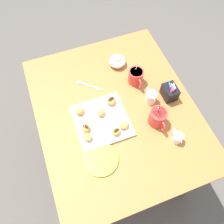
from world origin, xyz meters
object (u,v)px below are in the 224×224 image
(ice_cream_bowl, at_px, (117,61))
(beignet_6, at_px, (101,113))
(coffee_mug_red_right, at_px, (158,117))
(beignet_2, at_px, (124,125))
(chocolate_sauce_pitcher, at_px, (177,137))
(beignet_1, at_px, (116,132))
(sugar_caddy, at_px, (170,92))
(coffee_mug_red_left, at_px, (136,76))
(cream_pitcher_white, at_px, (151,97))
(beignet_5, at_px, (88,137))
(beignet_3, at_px, (111,101))
(beignet_0, at_px, (80,111))
(dining_table, at_px, (116,120))
(saucer_lime_left, at_px, (101,159))
(pastry_plate_square, at_px, (102,121))
(beignet_4, at_px, (86,128))

(ice_cream_bowl, distance_m, beignet_6, 0.37)
(coffee_mug_red_right, xyz_separation_m, beignet_2, (-0.03, -0.18, -0.02))
(chocolate_sauce_pitcher, xyz_separation_m, beignet_6, (-0.26, -0.31, 0.00))
(beignet_1, xyz_separation_m, beignet_6, (-0.13, -0.04, 0.00))
(sugar_caddy, bearing_deg, coffee_mug_red_left, -139.81)
(coffee_mug_red_left, xyz_separation_m, cream_pitcher_white, (0.15, 0.03, -0.01))
(cream_pitcher_white, bearing_deg, beignet_2, -62.62)
(beignet_5, bearing_deg, beignet_3, 130.31)
(chocolate_sauce_pitcher, height_order, beignet_0, chocolate_sauce_pitcher)
(beignet_3, distance_m, beignet_5, 0.24)
(dining_table, bearing_deg, beignet_1, -20.73)
(coffee_mug_red_right, distance_m, ice_cream_bowl, 0.45)
(coffee_mug_red_left, bearing_deg, sugar_caddy, 40.19)
(sugar_caddy, distance_m, beignet_0, 0.50)
(sugar_caddy, distance_m, saucer_lime_left, 0.53)
(ice_cream_bowl, xyz_separation_m, beignet_3, (0.26, -0.13, 0.00))
(pastry_plate_square, distance_m, beignet_5, 0.12)
(beignet_4, bearing_deg, pastry_plate_square, 104.17)
(dining_table, distance_m, beignet_2, 0.20)
(beignet_5, bearing_deg, ice_cream_bowl, 142.26)
(cream_pitcher_white, height_order, beignet_5, cream_pitcher_white)
(dining_table, xyz_separation_m, coffee_mug_red_right, (0.14, 0.17, 0.18))
(pastry_plate_square, bearing_deg, dining_table, 113.20)
(beignet_0, bearing_deg, beignet_6, 64.59)
(chocolate_sauce_pitcher, bearing_deg, coffee_mug_red_right, -158.74)
(sugar_caddy, xyz_separation_m, ice_cream_bowl, (-0.32, -0.19, -0.01))
(coffee_mug_red_right, relative_size, beignet_3, 2.79)
(beignet_2, relative_size, beignet_4, 1.03)
(sugar_caddy, relative_size, ice_cream_bowl, 1.03)
(sugar_caddy, bearing_deg, coffee_mug_red_right, -47.59)
(coffee_mug_red_right, relative_size, beignet_1, 3.26)
(beignet_0, height_order, beignet_2, beignet_0)
(coffee_mug_red_left, height_order, coffee_mug_red_right, coffee_mug_red_right)
(dining_table, bearing_deg, saucer_lime_left, -35.43)
(beignet_3, height_order, beignet_6, beignet_3)
(beignet_4, distance_m, beignet_5, 0.05)
(pastry_plate_square, bearing_deg, coffee_mug_red_right, 69.41)
(beignet_0, height_order, beignet_1, beignet_0)
(chocolate_sauce_pitcher, relative_size, saucer_lime_left, 0.54)
(ice_cream_bowl, relative_size, saucer_lime_left, 0.60)
(coffee_mug_red_left, distance_m, beignet_3, 0.21)
(ice_cream_bowl, xyz_separation_m, beignet_5, (0.41, -0.32, -0.00))
(sugar_caddy, xyz_separation_m, beignet_0, (-0.06, -0.50, -0.01))
(saucer_lime_left, bearing_deg, beignet_3, 150.75)
(dining_table, bearing_deg, ice_cream_bowl, 157.67)
(beignet_3, bearing_deg, beignet_2, 4.01)
(saucer_lime_left, bearing_deg, beignet_4, -173.43)
(ice_cream_bowl, bearing_deg, saucer_lime_left, -28.57)
(beignet_2, bearing_deg, cream_pitcher_white, 117.38)
(chocolate_sauce_pitcher, xyz_separation_m, beignet_4, (-0.21, -0.41, 0.00))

